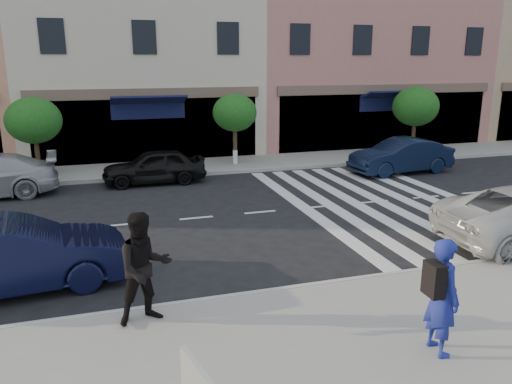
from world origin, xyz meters
The scene contains 13 objects.
ground centered at (0.00, 0.00, 0.00)m, with size 120.00×120.00×0.00m, color black.
sidewalk_near centered at (0.00, -3.75, 0.07)m, with size 60.00×4.50×0.15m, color gray.
sidewalk_far centered at (0.00, 11.00, 0.07)m, with size 60.00×3.00×0.15m, color gray.
building_centre centered at (-0.50, 17.00, 5.50)m, with size 11.00×9.00×11.00m, color beige.
building_east_mid centered at (11.50, 17.00, 6.50)m, with size 13.00×9.00×13.00m, color #BA736E.
street_tree_wb centered at (-5.00, 10.80, 2.31)m, with size 2.10×2.10×3.06m.
street_tree_c centered at (3.00, 10.80, 2.36)m, with size 1.90×1.90×3.04m.
street_tree_ea centered at (12.00, 10.80, 2.39)m, with size 2.20×2.20×3.19m.
photographer centered at (2.29, -4.30, 1.09)m, with size 0.68×0.45×1.87m, color navy.
walker centered at (-1.97, -2.00, 1.14)m, with size 0.96×0.75×1.98m, color black.
car_near_mid centered at (-4.42, 0.30, 0.76)m, with size 1.61×4.60×1.52m, color black.
car_far_mid centered at (-0.72, 8.79, 0.66)m, with size 1.55×3.85×1.31m, color black.
car_far_right centered at (9.27, 7.60, 0.72)m, with size 1.51×4.34×1.43m, color black.
Camera 1 is at (-2.46, -10.10, 4.58)m, focal length 35.00 mm.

